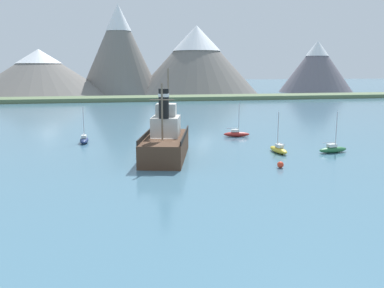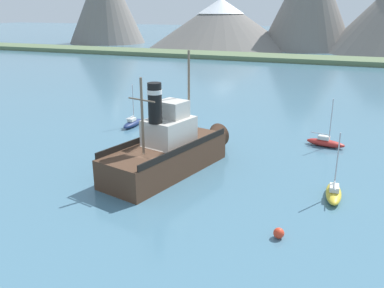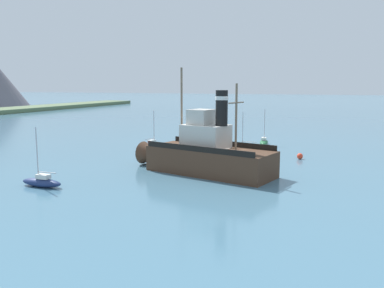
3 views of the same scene
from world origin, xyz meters
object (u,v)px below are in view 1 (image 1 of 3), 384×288
object	(u,v)px
sailboat_navy	(84,140)
mooring_buoy	(280,165)
old_tugboat	(166,141)
sailboat_yellow	(278,149)
sailboat_green	(333,149)
sailboat_red	(236,134)

from	to	relation	value
sailboat_navy	mooring_buoy	size ratio (longest dim) A/B	7.38
old_tugboat	sailboat_yellow	size ratio (longest dim) A/B	3.02
sailboat_yellow	old_tugboat	bearing A→B (deg)	177.43
old_tugboat	sailboat_green	bearing A→B (deg)	-4.96
sailboat_red	sailboat_green	bearing A→B (deg)	-59.02
sailboat_green	mooring_buoy	distance (m)	10.90
sailboat_navy	mooring_buoy	distance (m)	27.40
sailboat_yellow	sailboat_navy	world-z (taller)	same
old_tugboat	sailboat_yellow	xyz separation A→B (m)	(13.37, -0.60, -1.40)
old_tugboat	sailboat_navy	world-z (taller)	old_tugboat
old_tugboat	sailboat_green	distance (m)	19.93
old_tugboat	sailboat_red	distance (m)	16.57
old_tugboat	mooring_buoy	bearing A→B (deg)	-35.55
mooring_buoy	old_tugboat	bearing A→B (deg)	144.45
sailboat_red	sailboat_navy	world-z (taller)	same
sailboat_red	sailboat_navy	xyz separation A→B (m)	(-21.67, -0.75, 0.00)
old_tugboat	mooring_buoy	size ratio (longest dim) A/B	22.28
sailboat_red	old_tugboat	bearing A→B (deg)	-136.11
sailboat_yellow	mooring_buoy	size ratio (longest dim) A/B	7.38
sailboat_red	sailboat_green	xyz separation A→B (m)	(7.91, -13.17, 0.00)
sailboat_navy	sailboat_green	distance (m)	32.08
sailboat_red	sailboat_yellow	size ratio (longest dim) A/B	1.00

